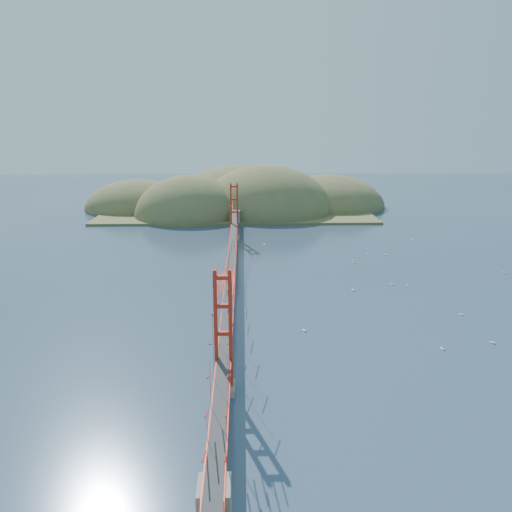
{
  "coord_description": "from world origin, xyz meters",
  "views": [
    {
      "loc": [
        1.85,
        -70.88,
        24.15
      ],
      "look_at": [
        3.69,
        0.0,
        4.64
      ],
      "focal_mm": 35.0,
      "sensor_mm": 36.0,
      "label": 1
    }
  ],
  "objects_px": {
    "sailboat_0": "(442,348)",
    "sailboat_2": "(492,342)",
    "bridge": "(231,240)",
    "sailboat_1": "(354,262)"
  },
  "relations": [
    {
      "from": "sailboat_0",
      "to": "sailboat_2",
      "type": "xyz_separation_m",
      "value": [
        6.2,
        1.38,
        0.0
      ]
    },
    {
      "from": "sailboat_0",
      "to": "bridge",
      "type": "bearing_deg",
      "value": 136.63
    },
    {
      "from": "sailboat_0",
      "to": "sailboat_2",
      "type": "height_order",
      "value": "sailboat_2"
    },
    {
      "from": "bridge",
      "to": "sailboat_1",
      "type": "xyz_separation_m",
      "value": [
        20.96,
        11.55,
        -6.86
      ]
    },
    {
      "from": "sailboat_1",
      "to": "sailboat_0",
      "type": "height_order",
      "value": "sailboat_1"
    },
    {
      "from": "sailboat_0",
      "to": "sailboat_2",
      "type": "bearing_deg",
      "value": 12.58
    },
    {
      "from": "bridge",
      "to": "sailboat_2",
      "type": "relative_size",
      "value": 135.93
    },
    {
      "from": "bridge",
      "to": "sailboat_1",
      "type": "distance_m",
      "value": 24.89
    },
    {
      "from": "bridge",
      "to": "sailboat_0",
      "type": "xyz_separation_m",
      "value": [
        23.37,
        -22.08,
        -6.86
      ]
    },
    {
      "from": "bridge",
      "to": "sailboat_2",
      "type": "xyz_separation_m",
      "value": [
        29.57,
        -20.69,
        -6.86
      ]
    }
  ]
}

